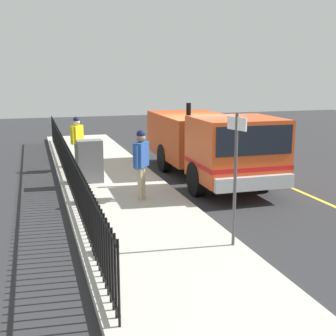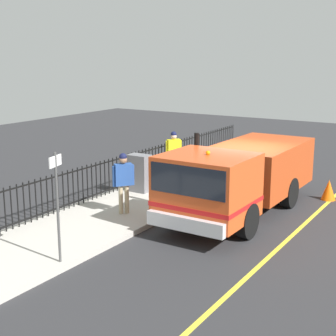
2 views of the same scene
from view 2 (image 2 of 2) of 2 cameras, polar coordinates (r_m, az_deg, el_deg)
ground_plane at (r=15.99m, az=8.50°, el=-4.57°), size 44.07×44.07×0.00m
sidewalk_slab at (r=17.31m, az=-0.57°, el=-2.81°), size 3.07×20.03×0.15m
lane_marking at (r=15.31m, az=15.84°, el=-5.70°), size 0.12×18.03×0.01m
work_truck at (r=14.87m, az=7.91°, el=-0.75°), size 2.40×6.85×2.53m
worker_standing at (r=14.60m, az=-5.12°, el=-1.01°), size 0.49×0.55×1.81m
pedestrian_distant at (r=19.05m, az=0.65°, el=2.18°), size 0.48×0.53×1.75m
iron_fence at (r=17.86m, az=-4.13°, el=-0.09°), size 0.04×17.06×1.21m
utility_cabinet at (r=17.08m, az=-3.30°, el=-0.58°), size 0.74×0.48×1.28m
traffic_cone at (r=17.48m, az=17.88°, el=-2.38°), size 0.48×0.48×0.68m
street_sign at (r=11.26m, az=-12.56°, el=-3.04°), size 0.16×0.49×2.53m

